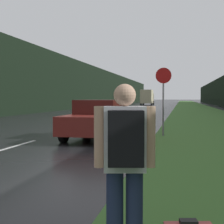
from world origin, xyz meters
name	(u,v)px	position (x,y,z in m)	size (l,w,h in m)	color
grass_verge	(197,110)	(7.13, 40.00, 0.01)	(6.00, 240.00, 0.02)	#386028
lane_stripe_b	(12,147)	(0.00, 8.13, 0.00)	(0.12, 3.00, 0.01)	silver
lane_stripe_c	(82,127)	(0.00, 15.13, 0.00)	(0.12, 3.00, 0.01)	silver
lane_stripe_d	(111,118)	(0.00, 22.13, 0.00)	(0.12, 3.00, 0.01)	silver
lane_stripe_e	(127,114)	(0.00, 29.13, 0.00)	(0.12, 3.00, 0.01)	silver
treeline_far_side	(89,87)	(-10.13, 50.00, 3.43)	(2.00, 140.00, 6.86)	black
stop_sign	(163,95)	(4.46, 11.96, 1.65)	(0.63, 0.07, 2.75)	slate
hitchhiker_with_backpack	(125,160)	(4.66, 2.17, 0.96)	(0.57, 0.47, 1.67)	#1E2847
car_passing_near	(98,119)	(2.07, 10.82, 0.73)	(1.91, 4.35, 1.46)	maroon
delivery_truck	(147,97)	(-2.07, 67.07, 1.71)	(2.50, 7.09, 3.26)	#6E684F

